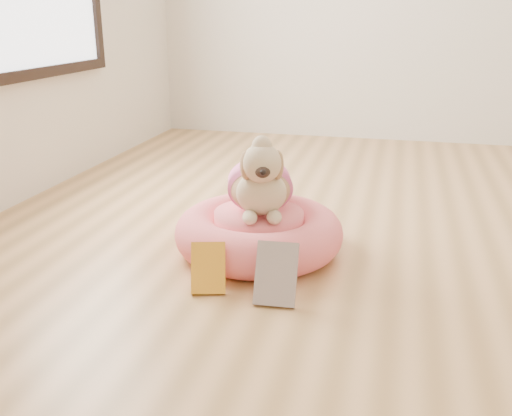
% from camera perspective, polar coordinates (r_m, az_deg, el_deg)
% --- Properties ---
extents(floor, '(4.50, 4.50, 0.00)m').
position_cam_1_polar(floor, '(2.66, 13.65, -3.37)').
color(floor, '#AB7E47').
rests_on(floor, ground).
extents(pet_bed, '(0.72, 0.72, 0.19)m').
position_cam_1_polar(pet_bed, '(2.45, 0.29, -2.49)').
color(pet_bed, '#F45F63').
rests_on(pet_bed, floor).
extents(dog, '(0.46, 0.56, 0.36)m').
position_cam_1_polar(dog, '(2.38, 0.44, 3.84)').
color(dog, brown).
rests_on(dog, pet_bed).
extents(book_yellow, '(0.15, 0.14, 0.18)m').
position_cam_1_polar(book_yellow, '(2.13, -4.79, -5.99)').
color(book_yellow, yellow).
rests_on(book_yellow, floor).
extents(book_white, '(0.16, 0.14, 0.21)m').
position_cam_1_polar(book_white, '(2.04, 2.03, -6.59)').
color(book_white, white).
rests_on(book_white, floor).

